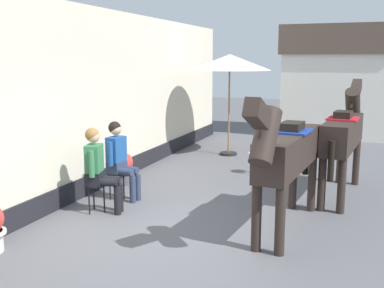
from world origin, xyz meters
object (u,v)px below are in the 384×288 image
at_px(flower_planter_far, 123,168).
at_px(seated_visitor_near, 98,166).
at_px(cafe_parasol, 230,63).
at_px(saddled_horse_far, 344,132).
at_px(spare_stool_white, 256,156).
at_px(seated_visitor_far, 119,156).
at_px(saddled_horse_near, 287,153).

bearing_deg(flower_planter_far, seated_visitor_near, -73.91).
bearing_deg(flower_planter_far, cafe_parasol, 71.48).
height_order(saddled_horse_far, spare_stool_white, saddled_horse_far).
bearing_deg(seated_visitor_far, saddled_horse_near, -10.53).
distance_m(seated_visitor_far, cafe_parasol, 4.74).
height_order(seated_visitor_far, saddled_horse_near, saddled_horse_near).
xyz_separation_m(flower_planter_far, cafe_parasol, (1.17, 3.50, 2.03)).
bearing_deg(saddled_horse_far, cafe_parasol, 136.82).
height_order(saddled_horse_far, cafe_parasol, cafe_parasol).
xyz_separation_m(seated_visitor_near, seated_visitor_far, (-0.05, 0.77, 0.00)).
distance_m(saddled_horse_far, cafe_parasol, 4.19).
height_order(seated_visitor_far, spare_stool_white, seated_visitor_far).
relative_size(seated_visitor_far, spare_stool_white, 3.02).
bearing_deg(cafe_parasol, seated_visitor_near, -97.60).
bearing_deg(saddled_horse_near, cafe_parasol, 114.49).
distance_m(saddled_horse_near, saddled_horse_far, 2.31).
relative_size(saddled_horse_near, spare_stool_white, 6.51).
distance_m(saddled_horse_near, spare_stool_white, 3.50).
bearing_deg(saddled_horse_far, flower_planter_far, -169.62).
distance_m(seated_visitor_far, saddled_horse_near, 3.07).
distance_m(seated_visitor_near, saddled_horse_far, 4.37).
xyz_separation_m(saddled_horse_far, spare_stool_white, (-1.82, 1.00, -0.76)).
bearing_deg(spare_stool_white, seated_visitor_far, -124.81).
height_order(saddled_horse_far, flower_planter_far, saddled_horse_far).
bearing_deg(seated_visitor_near, flower_planter_far, 106.09).
bearing_deg(seated_visitor_near, cafe_parasol, 82.40).
height_order(seated_visitor_near, flower_planter_far, seated_visitor_near).
height_order(seated_visitor_far, saddled_horse_far, saddled_horse_far).
distance_m(seated_visitor_near, flower_planter_far, 1.79).
bearing_deg(seated_visitor_near, spare_stool_white, 62.26).
xyz_separation_m(seated_visitor_near, spare_stool_white, (1.80, 3.42, -0.38)).
xyz_separation_m(cafe_parasol, spare_stool_white, (1.11, -1.75, -1.96)).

